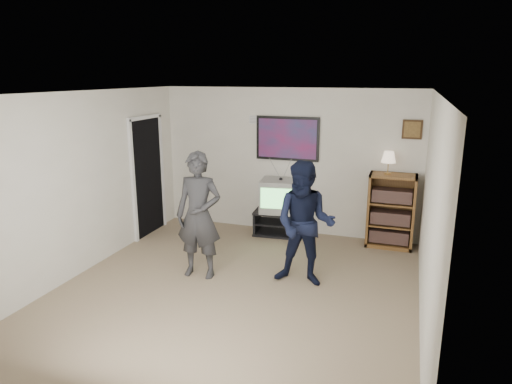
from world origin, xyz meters
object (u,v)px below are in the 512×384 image
Objects in this scene: crt_television at (281,196)px; person_short at (305,224)px; bookshelf at (391,211)px; media_stand at (279,223)px; person_tall at (199,215)px.

person_short is at bearing -72.68° from crt_television.
media_stand is at bearing -178.44° from bookshelf.
crt_television is 0.38× the size of person_tall.
media_stand is at bearing 69.49° from person_tall.
person_tall is (-2.41, -2.00, 0.27)m from bookshelf.
crt_television is 0.55× the size of bookshelf.
media_stand is 2.02m from person_short.
crt_television is at bearing 68.98° from person_tall.
crt_television is 1.82m from bookshelf.
media_stand is 0.74× the size of bookshelf.
person_tall reaches higher than crt_television.
bookshelf is at bearing 59.47° from person_short.
crt_television is 2.04m from person_tall.
person_tall is 1.43m from person_short.
bookshelf is 3.14m from person_tall.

